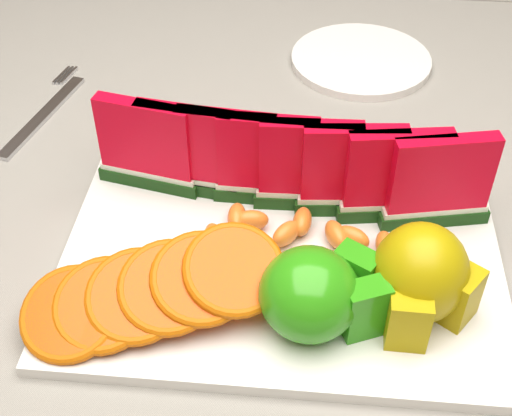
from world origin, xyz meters
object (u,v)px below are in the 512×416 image
object	(u,v)px
fork	(45,112)
side_plate	(361,60)
pear_cluster	(422,277)
platter	(282,254)
apple_cluster	(318,294)

from	to	relation	value
fork	side_plate	bearing A→B (deg)	21.64
pear_cluster	fork	size ratio (longest dim) A/B	0.54
platter	side_plate	xyz separation A→B (m)	(0.08, 0.36, -0.00)
platter	pear_cluster	size ratio (longest dim) A/B	3.84
platter	fork	xyz separation A→B (m)	(-0.29, 0.21, -0.00)
platter	apple_cluster	xyz separation A→B (m)	(0.03, -0.08, 0.04)
pear_cluster	apple_cluster	bearing A→B (deg)	-166.06
platter	apple_cluster	world-z (taller)	apple_cluster
platter	apple_cluster	distance (m)	0.09
apple_cluster	side_plate	bearing A→B (deg)	84.05
platter	side_plate	distance (m)	0.37
side_plate	fork	distance (m)	0.40
side_plate	fork	bearing A→B (deg)	-158.36
pear_cluster	fork	xyz separation A→B (m)	(-0.41, 0.27, -0.05)
platter	pear_cluster	distance (m)	0.14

